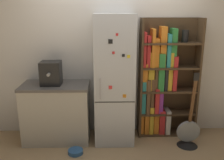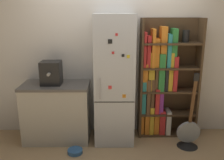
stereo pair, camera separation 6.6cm
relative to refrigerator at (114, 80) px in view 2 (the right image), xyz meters
The scene contains 8 objects.
ground_plane 0.97m from the refrigerator, 89.99° to the right, with size 16.00×16.00×0.00m, color tan.
wall_back 0.47m from the refrigerator, 89.99° to the left, with size 8.00×0.05×2.60m.
refrigerator is the anchor object (origin of this frame).
bookshelf 0.77m from the refrigerator, 12.75° to the left, with size 0.91×0.30×1.85m.
kitchen_counter 1.02m from the refrigerator, behind, with size 1.00×0.59×0.89m.
espresso_machine 0.93m from the refrigerator, behind, with size 0.29×0.32×0.35m.
guitar 1.37m from the refrigerator, 13.67° to the right, with size 0.34×0.31×1.15m.
pet_bowl 1.16m from the refrigerator, 142.21° to the right, with size 0.21×0.21×0.06m.
Camera 2 is at (-0.06, -3.42, 1.94)m, focal length 40.00 mm.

